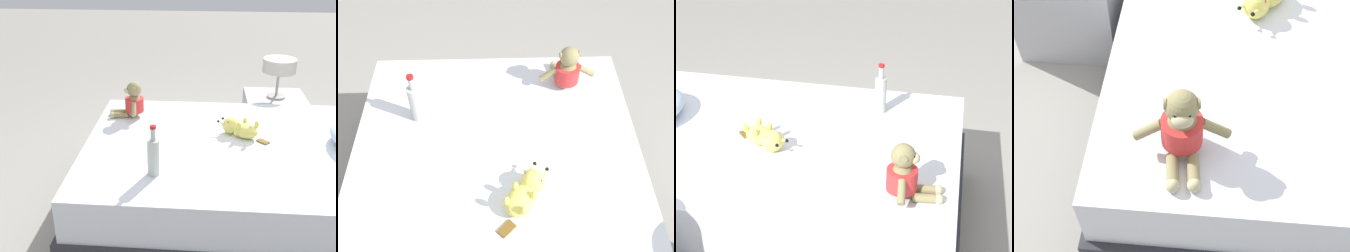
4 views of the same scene
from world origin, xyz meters
The scene contains 4 objects.
bed centered at (0.00, 0.00, 0.25)m, with size 1.33×1.90×0.51m.
plush_monkey centered at (-0.36, -0.71, 0.61)m, with size 0.29×0.24×0.24m.
plush_yellow_creature centered at (-0.11, -0.03, 0.56)m, with size 0.23×0.31×0.10m.
glass_bottle centered at (0.37, -0.49, 0.62)m, with size 0.06×0.06×0.26m.
Camera 2 is at (-0.01, 0.79, 1.91)m, focal length 42.37 mm.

